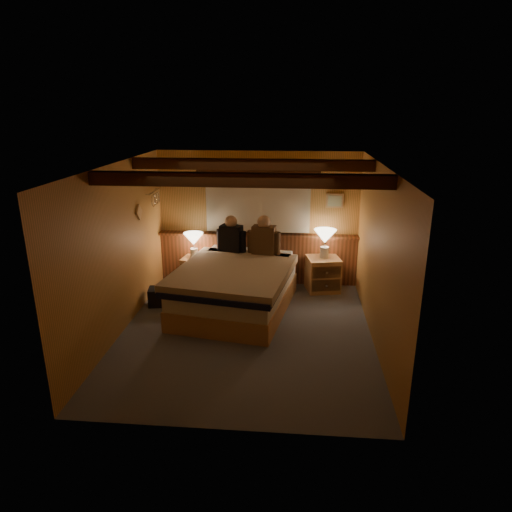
# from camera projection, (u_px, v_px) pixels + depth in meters

# --- Properties ---
(floor) EXTENTS (4.20, 4.20, 0.00)m
(floor) POSITION_uv_depth(u_px,v_px,m) (246.00, 332.00, 6.63)
(floor) COLOR #585D68
(floor) RESTS_ON ground
(ceiling) EXTENTS (4.20, 4.20, 0.00)m
(ceiling) POSITION_uv_depth(u_px,v_px,m) (245.00, 166.00, 5.88)
(ceiling) COLOR gold
(ceiling) RESTS_ON wall_back
(wall_back) EXTENTS (3.60, 0.00, 3.60)m
(wall_back) POSITION_uv_depth(u_px,v_px,m) (258.00, 218.00, 8.24)
(wall_back) COLOR #CD8B49
(wall_back) RESTS_ON floor
(wall_left) EXTENTS (0.00, 4.20, 4.20)m
(wall_left) POSITION_uv_depth(u_px,v_px,m) (118.00, 251.00, 6.40)
(wall_left) COLOR #CD8B49
(wall_left) RESTS_ON floor
(wall_right) EXTENTS (0.00, 4.20, 4.20)m
(wall_right) POSITION_uv_depth(u_px,v_px,m) (379.00, 258.00, 6.10)
(wall_right) COLOR #CD8B49
(wall_right) RESTS_ON floor
(wall_front) EXTENTS (3.60, 0.00, 3.60)m
(wall_front) POSITION_uv_depth(u_px,v_px,m) (221.00, 323.00, 4.27)
(wall_front) COLOR #CD8B49
(wall_front) RESTS_ON floor
(wainscot) EXTENTS (3.60, 0.23, 0.94)m
(wainscot) POSITION_uv_depth(u_px,v_px,m) (258.00, 257.00, 8.40)
(wainscot) COLOR brown
(wainscot) RESTS_ON wall_back
(curtain_window) EXTENTS (2.18, 0.09, 1.11)m
(curtain_window) POSITION_uv_depth(u_px,v_px,m) (258.00, 202.00, 8.07)
(curtain_window) COLOR #432010
(curtain_window) RESTS_ON wall_back
(ceiling_beams) EXTENTS (3.60, 1.65, 0.16)m
(ceiling_beams) POSITION_uv_depth(u_px,v_px,m) (246.00, 171.00, 6.05)
(ceiling_beams) COLOR #432010
(ceiling_beams) RESTS_ON ceiling
(coat_rail) EXTENTS (0.05, 0.55, 0.24)m
(coat_rail) POSITION_uv_depth(u_px,v_px,m) (155.00, 197.00, 7.74)
(coat_rail) COLOR silver
(coat_rail) RESTS_ON wall_left
(framed_print) EXTENTS (0.30, 0.04, 0.25)m
(framed_print) POSITION_uv_depth(u_px,v_px,m) (335.00, 201.00, 7.99)
(framed_print) COLOR tan
(framed_print) RESTS_ON wall_back
(bed) EXTENTS (2.00, 2.42, 0.74)m
(bed) POSITION_uv_depth(u_px,v_px,m) (235.00, 288.00, 7.25)
(bed) COLOR #B77F4E
(bed) RESTS_ON floor
(nightstand_left) EXTENTS (0.55, 0.51, 0.53)m
(nightstand_left) POSITION_uv_depth(u_px,v_px,m) (197.00, 272.00, 8.30)
(nightstand_left) COLOR #B77F4E
(nightstand_left) RESTS_ON floor
(nightstand_right) EXTENTS (0.64, 0.60, 0.61)m
(nightstand_right) POSITION_uv_depth(u_px,v_px,m) (323.00, 274.00, 8.07)
(nightstand_right) COLOR #B77F4E
(nightstand_right) RESTS_ON floor
(lamp_left) EXTENTS (0.35, 0.35, 0.46)m
(lamp_left) POSITION_uv_depth(u_px,v_px,m) (194.00, 241.00, 8.12)
(lamp_left) COLOR silver
(lamp_left) RESTS_ON nightstand_left
(lamp_right) EXTENTS (0.39, 0.39, 0.50)m
(lamp_right) POSITION_uv_depth(u_px,v_px,m) (325.00, 238.00, 7.89)
(lamp_right) COLOR silver
(lamp_right) RESTS_ON nightstand_right
(person_left) EXTENTS (0.52, 0.30, 0.66)m
(person_left) POSITION_uv_depth(u_px,v_px,m) (231.00, 237.00, 7.84)
(person_left) COLOR black
(person_left) RESTS_ON bed
(person_right) EXTENTS (0.56, 0.28, 0.69)m
(person_right) POSITION_uv_depth(u_px,v_px,m) (264.00, 238.00, 7.69)
(person_right) COLOR #49311D
(person_right) RESTS_ON bed
(duffel_bag) EXTENTS (0.52, 0.36, 0.35)m
(duffel_bag) POSITION_uv_depth(u_px,v_px,m) (164.00, 296.00, 7.52)
(duffel_bag) COLOR black
(duffel_bag) RESTS_ON floor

